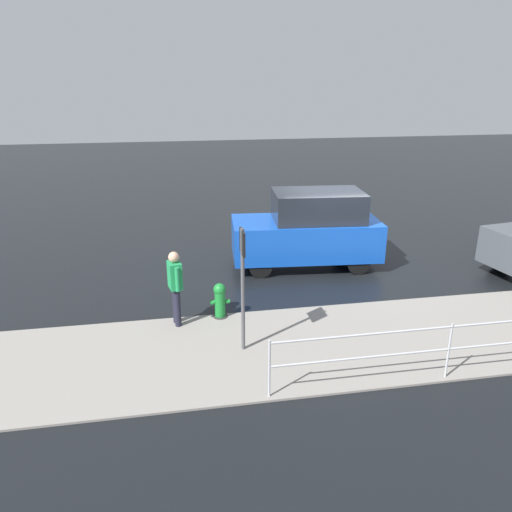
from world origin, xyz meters
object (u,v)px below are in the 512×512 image
at_px(fire_hydrant, 220,301).
at_px(sign_post, 243,273).
at_px(moving_hatchback, 309,230).
at_px(pedestrian, 175,283).

relative_size(fire_hydrant, sign_post, 0.33).
bearing_deg(moving_hatchback, sign_post, 59.72).
height_order(moving_hatchback, pedestrian, moving_hatchback).
relative_size(moving_hatchback, fire_hydrant, 5.03).
height_order(pedestrian, sign_post, sign_post).
xyz_separation_m(fire_hydrant, pedestrian, (0.91, 0.17, 0.56)).
relative_size(fire_hydrant, pedestrian, 0.50).
bearing_deg(sign_post, fire_hydrant, -78.91).
bearing_deg(moving_hatchback, fire_hydrant, 45.50).
xyz_separation_m(fire_hydrant, sign_post, (-0.28, 1.42, 1.18)).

